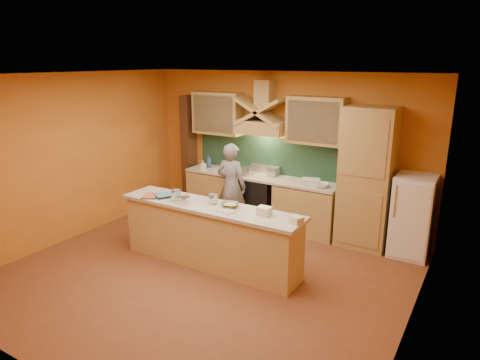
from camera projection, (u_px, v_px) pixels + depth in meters
The scene contains 36 objects.
floor at pixel (205, 274), 6.19m from camera, with size 5.50×5.00×0.01m, color brown.
ceiling at pixel (200, 75), 5.43m from camera, with size 5.50×5.00×0.01m, color white.
wall_back at pixel (282, 149), 7.87m from camera, with size 5.50×0.02×2.80m, color orange.
wall_front at pixel (35, 248), 3.75m from camera, with size 5.50×0.02×2.80m, color orange.
wall_left at pixel (70, 158), 7.18m from camera, with size 0.02×5.00×2.80m, color orange.
wall_right at pixel (417, 218), 4.44m from camera, with size 0.02×5.00×2.80m, color orange.
base_cabinet_left at pixel (218, 193), 8.51m from camera, with size 1.10×0.60×0.86m, color tan.
base_cabinet_right at pixel (307, 210), 7.56m from camera, with size 1.10×0.60×0.86m, color tan.
counter_top at pixel (260, 177), 7.91m from camera, with size 3.00×0.62×0.04m, color beige.
stove at pixel (260, 200), 8.03m from camera, with size 0.60×0.58×0.90m, color black.
backsplash at pixel (267, 156), 8.05m from camera, with size 3.00×0.03×0.70m, color #183627.
range_hood at pixel (262, 127), 7.70m from camera, with size 0.92×0.50×0.24m, color tan.
hood_chimney at pixel (265, 94), 7.62m from camera, with size 0.30×0.30×0.50m, color tan.
upper_cabinet_left at pixel (218, 113), 8.21m from camera, with size 1.00×0.35×0.80m, color tan.
upper_cabinet_right at pixel (316, 121), 7.21m from camera, with size 1.00×0.35×0.80m, color tan.
pantry_column at pixel (367, 178), 6.87m from camera, with size 0.80×0.60×2.30m, color tan.
fridge at pixel (412, 216), 6.63m from camera, with size 0.58×0.60×1.30m, color white.
trim_column_left at pixel (189, 152), 8.83m from camera, with size 0.20×0.30×2.30m, color #472816.
island_body at pixel (210, 237), 6.37m from camera, with size 2.80×0.55×0.88m, color tan.
island_top at pixel (210, 207), 6.24m from camera, with size 2.90×0.62×0.05m, color beige.
person at pixel (231, 186), 7.73m from camera, with size 0.57×0.38×1.57m, color gray.
pot_large at pixel (248, 172), 7.95m from camera, with size 0.25×0.25×0.15m, color #BBBBC3.
pot_small at pixel (271, 174), 7.86m from camera, with size 0.19×0.19×0.14m, color silver.
soap_bottle_a at pixel (203, 165), 8.27m from camera, with size 0.09×0.09×0.19m, color white.
soap_bottle_b at pixel (209, 161), 8.47m from camera, with size 0.10×0.10×0.26m, color navy.
bowl_back at pixel (321, 185), 7.17m from camera, with size 0.24×0.24×0.08m, color white.
dish_rack at pixel (311, 182), 7.29m from camera, with size 0.31×0.24×0.11m, color silver.
book_lower at pixel (143, 196), 6.63m from camera, with size 0.22×0.29×0.03m, color #A85A3C.
book_upper at pixel (163, 193), 6.69m from camera, with size 0.22×0.30×0.02m, color teal.
jar_large at pixel (176, 195), 6.39m from camera, with size 0.14×0.14×0.17m, color silver.
jar_small at pixel (213, 199), 6.27m from camera, with size 0.12×0.12×0.15m, color silver.
kitchen_scale at pixel (185, 201), 6.24m from camera, with size 0.13×0.13×0.11m, color white.
mixing_bowl at pixel (230, 205), 6.15m from camera, with size 0.25×0.25×0.06m, color silver.
cloth at pixel (226, 211), 5.98m from camera, with size 0.24×0.18×0.02m, color beige.
grocery_bag_a at pixel (264, 211), 5.82m from camera, with size 0.18×0.15×0.12m, color beige.
grocery_bag_b at pixel (297, 220), 5.52m from camera, with size 0.16×0.13×0.10m, color beige.
Camera 1 is at (3.33, -4.52, 2.99)m, focal length 32.00 mm.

